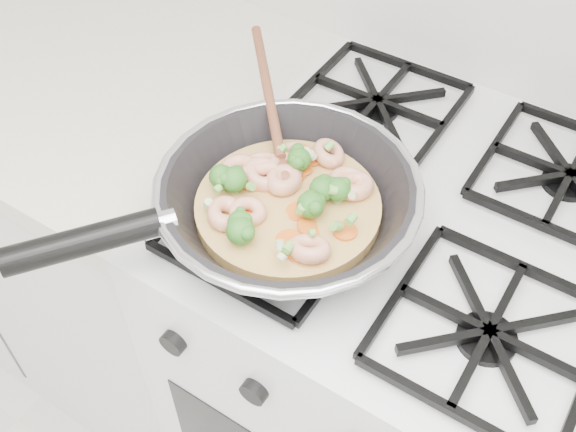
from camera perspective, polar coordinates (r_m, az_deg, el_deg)
The scene contains 3 objects.
stove at distance 1.28m, azimuth 8.41°, elevation -12.77°, with size 0.60×0.60×0.92m.
counter_left at distance 1.61m, azimuth -17.73°, elevation 1.19°, with size 1.00×0.60×0.90m.
skillet at distance 0.83m, azimuth -0.39°, elevation 1.44°, with size 0.38×0.52×0.09m.
Camera 1 is at (0.18, 1.09, 1.57)m, focal length 41.73 mm.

